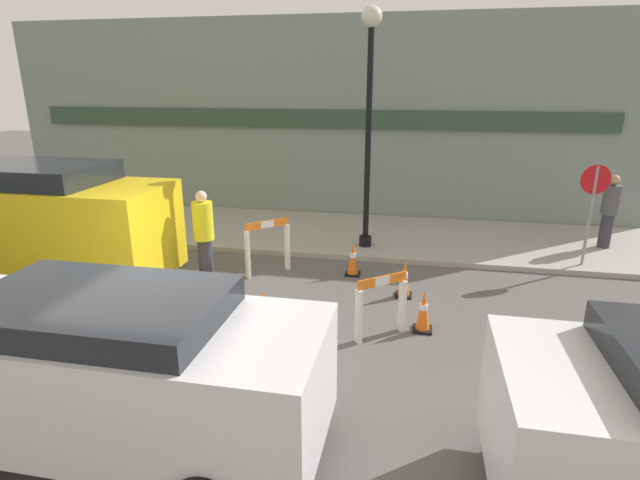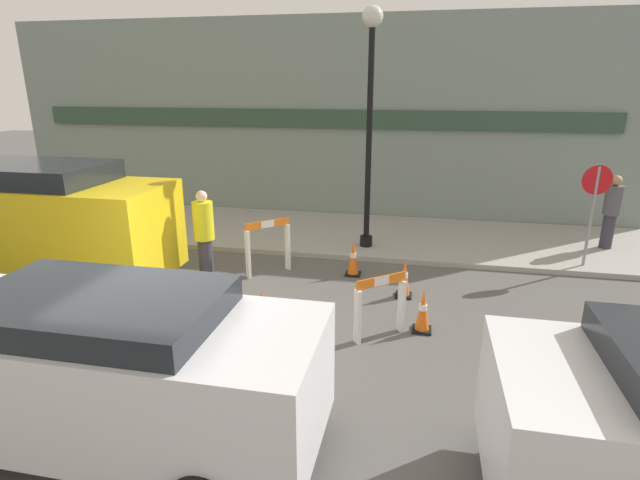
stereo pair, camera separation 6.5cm
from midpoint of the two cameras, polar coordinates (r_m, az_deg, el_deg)
name	(u,v)px [view 2 (the right image)]	position (r m, az deg, el deg)	size (l,w,h in m)	color
ground_plane	(181,356)	(7.63, -15.32, -12.71)	(60.00, 60.00, 0.00)	#565451
sidewalk_slab	(293,230)	(13.10, -2.98, 1.10)	(18.00, 3.68, 0.11)	#9E9B93
storefront_facade	(308,120)	(14.45, -1.19, 13.55)	(18.00, 0.22, 5.50)	gray
streetlamp_post	(370,99)	(11.15, 5.93, 15.76)	(0.44, 0.44, 5.16)	black
stop_sign	(594,199)	(11.48, 28.98, 4.10)	(0.60, 0.11, 2.10)	gray
barricade_0	(268,245)	(10.17, -5.77, -0.54)	(0.78, 0.77, 1.13)	white
barricade_1	(380,304)	(7.70, 7.16, -7.31)	(0.75, 0.66, 1.01)	white
traffic_cone_0	(423,311)	(8.07, 11.90, -7.94)	(0.30, 0.30, 0.72)	black
traffic_cone_1	(353,258)	(10.14, 4.00, -2.09)	(0.30, 0.30, 0.75)	black
traffic_cone_2	(404,278)	(9.26, 9.80, -4.36)	(0.30, 0.30, 0.73)	black
traffic_cone_3	(263,309)	(8.11, -6.34, -7.86)	(0.30, 0.30, 0.62)	black
traffic_cone_4	(209,299)	(8.70, -12.36, -6.56)	(0.30, 0.30, 0.56)	black
person_worker	(204,234)	(9.83, -12.91, 0.65)	(0.46, 0.46, 1.83)	#33333D
person_pedestrian	(611,210)	(13.10, 30.47, 2.99)	(0.40, 0.40, 1.69)	#33333D
parked_car_1	(104,363)	(5.75, -23.15, -12.79)	(4.54, 1.89, 1.78)	silver
work_van	(38,219)	(10.87, -29.38, 2.07)	(5.09, 2.08, 2.35)	yellow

